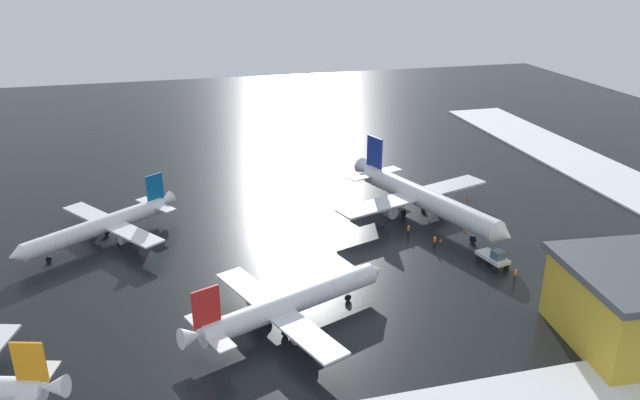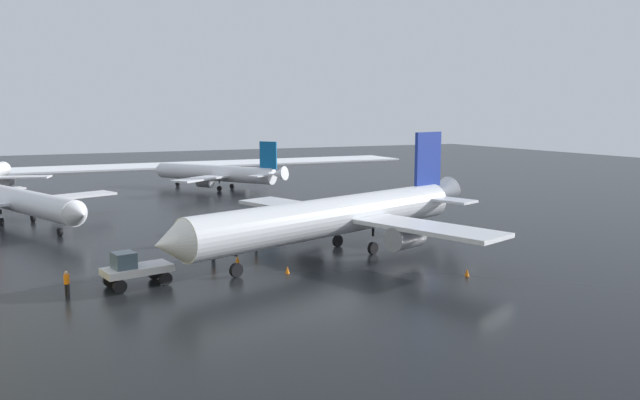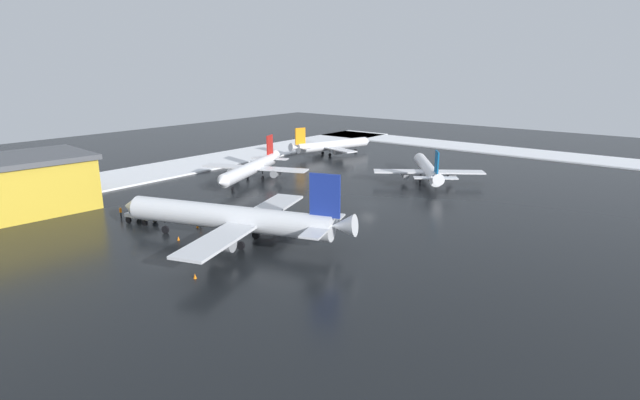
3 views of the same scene
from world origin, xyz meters
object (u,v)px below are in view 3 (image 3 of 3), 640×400
(pushback_tug, at_px, (140,214))
(traffic_cone_near_nose, at_px, (195,276))
(airplane_far_rear, at_px, (331,145))
(ground_crew_near_tug, at_px, (200,217))
(airplane_parked_portside, at_px, (234,218))
(ground_crew_by_nose_gear, at_px, (121,212))
(traffic_cone_wingtip_side, at_px, (178,238))
(traffic_cone_mid_line, at_px, (197,226))
(cargo_hangar, at_px, (2,187))
(ground_crew_beside_wing, at_px, (232,219))
(airplane_parked_starboard, at_px, (251,168))
(airplane_foreground_jet, at_px, (428,169))

(pushback_tug, height_order, traffic_cone_near_nose, pushback_tug)
(airplane_far_rear, relative_size, ground_crew_near_tug, 14.70)
(pushback_tug, bearing_deg, airplane_parked_portside, 177.20)
(ground_crew_by_nose_gear, relative_size, traffic_cone_wingtip_side, 3.11)
(ground_crew_near_tug, distance_m, traffic_cone_mid_line, 2.36)
(ground_crew_near_tug, height_order, traffic_cone_near_nose, ground_crew_near_tug)
(cargo_hangar, bearing_deg, ground_crew_beside_wing, 125.52)
(airplane_parked_starboard, xyz_separation_m, pushback_tug, (29.12, 6.83, -1.33))
(ground_crew_near_tug, bearing_deg, cargo_hangar, -2.26)
(airplane_foreground_jet, bearing_deg, airplane_parked_starboard, 92.57)
(cargo_hangar, height_order, traffic_cone_near_nose, cargo_hangar)
(airplane_foreground_jet, distance_m, cargo_hangar, 73.37)
(airplane_parked_portside, bearing_deg, cargo_hangar, 1.42)
(ground_crew_beside_wing, xyz_separation_m, cargo_hangar, (18.22, -31.08, 3.47))
(airplane_parked_starboard, height_order, ground_crew_beside_wing, airplane_parked_starboard)
(pushback_tug, bearing_deg, ground_crew_by_nose_gear, -4.63)
(airplane_parked_starboard, xyz_separation_m, airplane_far_rear, (-33.84, -5.95, -0.10))
(airplane_parked_starboard, distance_m, ground_crew_by_nose_gear, 29.83)
(pushback_tug, xyz_separation_m, cargo_hangar, (10.78, -19.53, 3.16))
(ground_crew_near_tug, bearing_deg, airplane_parked_portside, 132.97)
(traffic_cone_near_nose, distance_m, traffic_cone_wingtip_side, 13.28)
(airplane_parked_starboard, xyz_separation_m, ground_crew_beside_wing, (21.68, 18.39, -1.64))
(ground_crew_beside_wing, relative_size, traffic_cone_near_nose, 3.11)
(cargo_hangar, bearing_deg, airplane_far_rear, 179.92)
(pushback_tug, bearing_deg, airplane_foreground_jet, -124.18)
(airplane_foreground_jet, height_order, ground_crew_by_nose_gear, airplane_foreground_jet)
(ground_crew_beside_wing, bearing_deg, airplane_foreground_jet, 77.87)
(pushback_tug, relative_size, traffic_cone_near_nose, 9.01)
(airplane_parked_starboard, relative_size, airplane_far_rear, 1.01)
(airplane_parked_portside, bearing_deg, ground_crew_by_nose_gear, -9.99)
(airplane_parked_starboard, bearing_deg, ground_crew_beside_wing, 18.41)
(airplane_parked_starboard, height_order, traffic_cone_near_nose, airplane_parked_starboard)
(traffic_cone_mid_line, bearing_deg, airplane_parked_starboard, -148.84)
(airplane_parked_starboard, xyz_separation_m, ground_crew_by_nose_gear, (29.68, 2.49, -1.64))
(cargo_hangar, height_order, traffic_cone_mid_line, cargo_hangar)
(cargo_hangar, bearing_deg, ground_crew_near_tug, 126.25)
(airplane_far_rear, distance_m, traffic_cone_mid_line, 63.12)
(pushback_tug, xyz_separation_m, ground_crew_by_nose_gear, (0.56, -4.34, -0.31))
(ground_crew_near_tug, height_order, traffic_cone_wingtip_side, ground_crew_near_tug)
(traffic_cone_mid_line, bearing_deg, ground_crew_beside_wing, 142.33)
(ground_crew_near_tug, height_order, cargo_hangar, cargo_hangar)
(traffic_cone_near_nose, relative_size, traffic_cone_wingtip_side, 1.00)
(airplane_far_rear, xyz_separation_m, ground_crew_by_nose_gear, (63.51, 8.44, -1.54))
(traffic_cone_near_nose, bearing_deg, cargo_hangar, -85.75)
(airplane_parked_portside, bearing_deg, ground_crew_beside_wing, -57.66)
(airplane_foreground_jet, height_order, airplane_far_rear, airplane_foreground_jet)
(airplane_foreground_jet, xyz_separation_m, airplane_parked_starboard, (21.47, -27.47, 0.08))
(airplane_parked_starboard, distance_m, ground_crew_near_tug, 27.65)
(airplane_parked_portside, height_order, airplane_parked_starboard, airplane_parked_portside)
(airplane_foreground_jet, distance_m, traffic_cone_near_nose, 58.32)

